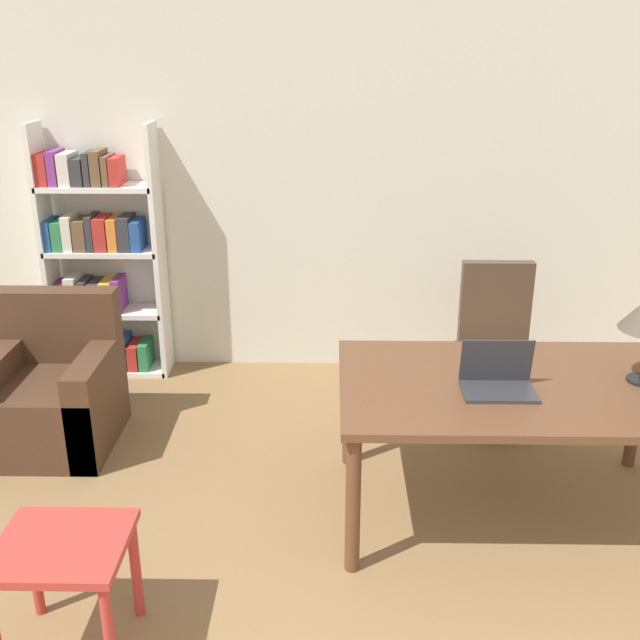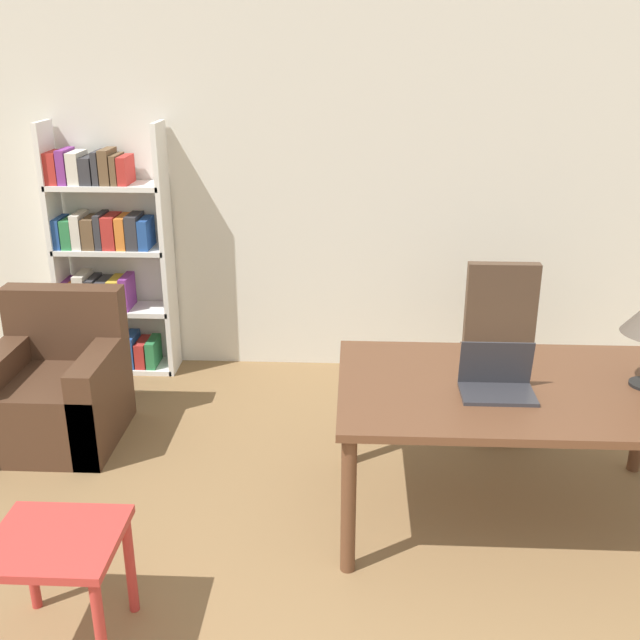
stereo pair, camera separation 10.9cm
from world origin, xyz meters
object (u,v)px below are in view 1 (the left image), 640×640
bookshelf (98,266)px  side_table_blue (64,563)px  armchair (52,397)px  desk (517,397)px  office_chair (496,352)px  laptop (498,380)px

bookshelf → side_table_blue: bearing=-77.0°
armchair → desk: bearing=-14.9°
office_chair → bookshelf: (-2.73, 0.71, 0.35)m
side_table_blue → laptop: bearing=25.9°
armchair → side_table_blue: bearing=-68.6°
desk → laptop: laptop is taller
side_table_blue → office_chair: bearing=44.0°
laptop → office_chair: size_ratio=0.34×
laptop → armchair: bearing=162.6°
desk → side_table_blue: size_ratio=3.40×
office_chair → bookshelf: size_ratio=0.57×
side_table_blue → bookshelf: (-0.63, 2.73, 0.40)m
laptop → bookshelf: 3.09m
desk → side_table_blue: bearing=-153.5°
desk → armchair: (-2.63, 0.70, -0.37)m
armchair → bookshelf: (0.03, 1.05, 0.52)m
laptop → side_table_blue: bearing=-154.1°
desk → laptop: 0.20m
office_chair → desk: bearing=-96.8°
office_chair → bookshelf: bearing=165.5°
desk → office_chair: (0.12, 1.04, -0.20)m
side_table_blue → desk: bearing=26.5°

